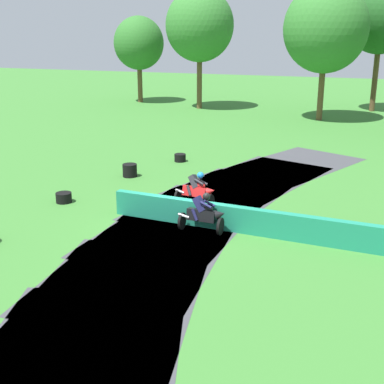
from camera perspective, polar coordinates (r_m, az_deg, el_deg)
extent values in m
plane|color=#38752D|center=(18.69, -1.34, -3.36)|extent=(120.00, 120.00, 0.00)
cube|color=#3D3D42|center=(26.57, 10.52, 2.75)|extent=(7.43, 9.43, 0.01)
cube|color=#3D3D42|center=(23.98, 6.71, 1.31)|extent=(6.68, 9.32, 0.01)
cube|color=#3D3D42|center=(21.33, 2.83, -0.66)|extent=(5.84, 9.07, 0.01)
cube|color=#3D3D42|center=(18.66, -1.13, -3.38)|extent=(4.92, 8.70, 0.01)
cube|color=#3D3D42|center=(15.99, -5.22, -7.18)|extent=(4.67, 8.58, 0.01)
cube|color=#3D3D42|center=(13.38, -9.52, -12.65)|extent=(5.62, 8.99, 0.01)
cube|color=#1E8466|center=(17.13, 15.59, -4.44)|extent=(15.99, 1.49, 0.90)
cylinder|color=black|center=(19.95, 1.99, -1.10)|extent=(0.22, 0.74, 0.74)
cylinder|color=black|center=(20.59, -1.48, -0.49)|extent=(0.22, 0.74, 0.74)
cube|color=red|center=(20.24, 0.34, 0.04)|extent=(1.05, 0.54, 0.46)
ellipsoid|color=red|center=(20.14, 0.89, 0.70)|extent=(0.49, 0.41, 0.31)
cone|color=red|center=(19.93, 2.10, 0.10)|extent=(0.43, 0.42, 0.47)
cylinder|color=#B2B2B7|center=(20.42, -1.32, 0.07)|extent=(0.42, 0.19, 0.18)
cube|color=#28282D|center=(20.25, 0.29, 1.15)|extent=(0.52, 0.45, 0.62)
sphere|color=#1E7FE0|center=(20.14, 0.94, 1.85)|extent=(0.26, 0.26, 0.26)
cylinder|color=#28282D|center=(20.28, 1.22, 1.10)|extent=(0.43, 0.21, 0.24)
cylinder|color=#28282D|center=(19.96, 0.76, 1.12)|extent=(0.43, 0.21, 0.24)
cylinder|color=#28282D|center=(20.48, 0.14, 0.17)|extent=(0.27, 0.23, 0.42)
cylinder|color=#28282D|center=(20.16, -0.34, 0.18)|extent=(0.27, 0.23, 0.42)
cylinder|color=black|center=(17.53, 3.13, -3.80)|extent=(0.12, 0.69, 0.69)
cylinder|color=black|center=(17.98, -1.11, -3.21)|extent=(0.12, 0.69, 0.69)
cube|color=black|center=(17.68, 1.04, -2.56)|extent=(1.01, 0.38, 0.44)
ellipsoid|color=black|center=(17.57, 1.64, -1.81)|extent=(0.45, 0.33, 0.28)
cone|color=black|center=(17.44, 3.16, -2.45)|extent=(0.40, 0.37, 0.45)
cylinder|color=#B2B2B7|center=(17.79, -0.92, -2.64)|extent=(0.41, 0.13, 0.17)
cube|color=#1E1E4C|center=(17.63, 0.87, -1.32)|extent=(0.50, 0.39, 0.60)
sphere|color=black|center=(17.51, 1.60, -0.50)|extent=(0.26, 0.26, 0.26)
cylinder|color=#1E1E4C|center=(17.70, 1.93, -1.25)|extent=(0.43, 0.14, 0.24)
cylinder|color=#1E1E4C|center=(17.36, 1.53, -1.43)|extent=(0.43, 0.14, 0.24)
cylinder|color=#1E1E4C|center=(17.90, 0.70, -2.33)|extent=(0.27, 0.17, 0.42)
cylinder|color=#1E1E4C|center=(17.57, 0.29, -2.53)|extent=(0.27, 0.17, 0.42)
cylinder|color=black|center=(27.16, -1.32, 3.58)|extent=(0.59, 0.59, 0.20)
cylinder|color=black|center=(27.11, -1.32, 3.99)|extent=(0.59, 0.59, 0.20)
cylinder|color=black|center=(24.55, -6.84, 1.93)|extent=(0.67, 0.67, 0.20)
cylinder|color=black|center=(24.50, -6.85, 2.38)|extent=(0.67, 0.67, 0.20)
cylinder|color=black|center=(24.45, -6.87, 2.83)|extent=(0.67, 0.67, 0.20)
cylinder|color=black|center=(21.39, -13.89, -0.85)|extent=(0.63, 0.63, 0.20)
cylinder|color=black|center=(21.33, -13.93, -0.34)|extent=(0.63, 0.63, 0.20)
cylinder|color=brown|center=(45.27, 0.82, 11.97)|extent=(0.44, 0.44, 4.45)
ellipsoid|color=#33752D|center=(45.04, 0.85, 17.85)|extent=(5.66, 5.66, 5.95)
cylinder|color=brown|center=(49.52, -5.74, 11.77)|extent=(0.44, 0.44, 3.41)
ellipsoid|color=#2D6B28|center=(49.29, -5.87, 15.98)|extent=(4.55, 4.55, 4.77)
cylinder|color=brown|center=(40.60, 13.98, 10.53)|extent=(0.44, 0.44, 4.05)
ellipsoid|color=#33752D|center=(40.33, 14.48, 17.04)|extent=(6.09, 6.09, 6.39)
cylinder|color=brown|center=(46.21, 19.45, 11.56)|extent=(0.44, 0.44, 5.17)
ellipsoid|color=#235B23|center=(46.04, 20.11, 17.74)|extent=(5.69, 5.69, 5.97)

